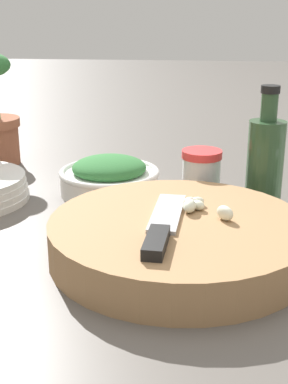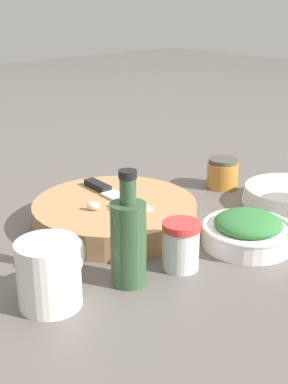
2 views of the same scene
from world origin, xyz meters
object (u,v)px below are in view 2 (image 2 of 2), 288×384
object	(u,v)px
garlic_cloves	(112,206)
oil_bottle	(128,240)
coffee_mug	(50,273)
cutting_board	(115,214)
spice_jar	(181,245)
herb_bowl	(248,231)
chef_knife	(112,193)
honey_jar	(223,173)

from	to	relation	value
garlic_cloves	oil_bottle	world-z (taller)	oil_bottle
coffee_mug	oil_bottle	xyz separation A→B (m)	(-0.12, 0.03, 0.02)
cutting_board	oil_bottle	xyz separation A→B (m)	(0.12, 0.18, 0.05)
spice_jar	coffee_mug	xyz separation A→B (m)	(0.21, -0.05, 0.01)
cutting_board	spice_jar	bearing A→B (deg)	82.50
garlic_cloves	herb_bowl	bearing A→B (deg)	126.94
chef_knife	coffee_mug	bearing A→B (deg)	39.59
coffee_mug	cutting_board	bearing A→B (deg)	-147.08
spice_jar	honey_jar	world-z (taller)	spice_jar
spice_jar	coffee_mug	bearing A→B (deg)	-12.71
coffee_mug	oil_bottle	distance (m)	0.13
garlic_cloves	herb_bowl	xyz separation A→B (m)	(-0.15, 0.20, -0.03)
cutting_board	honey_jar	size ratio (longest dim) A/B	4.39
garlic_cloves	spice_jar	distance (m)	0.18
spice_jar	oil_bottle	bearing A→B (deg)	-12.21
herb_bowl	honey_jar	size ratio (longest dim) A/B	2.28
garlic_cloves	coffee_mug	size ratio (longest dim) A/B	0.53
honey_jar	garlic_cloves	bearing A→B (deg)	5.12
coffee_mug	oil_bottle	size ratio (longest dim) A/B	0.69
chef_knife	oil_bottle	bearing A→B (deg)	61.09
garlic_cloves	herb_bowl	world-z (taller)	garlic_cloves
honey_jar	spice_jar	bearing A→B (deg)	31.08
cutting_board	herb_bowl	distance (m)	0.26
spice_jar	honey_jar	distance (m)	0.40
coffee_mug	honey_jar	bearing A→B (deg)	-164.05
garlic_cloves	honey_jar	xyz separation A→B (m)	(-0.35, -0.03, -0.02)
coffee_mug	garlic_cloves	bearing A→B (deg)	-148.89
herb_bowl	coffee_mug	xyz separation A→B (m)	(0.36, -0.07, 0.02)
garlic_cloves	honey_jar	size ratio (longest dim) A/B	0.94
spice_jar	honey_jar	xyz separation A→B (m)	(-0.35, -0.21, -0.01)
cutting_board	oil_bottle	size ratio (longest dim) A/B	1.71
oil_bottle	herb_bowl	bearing A→B (deg)	170.66
herb_bowl	coffee_mug	size ratio (longest dim) A/B	1.28
coffee_mug	honey_jar	world-z (taller)	coffee_mug
garlic_cloves	spice_jar	bearing A→B (deg)	90.16
garlic_cloves	herb_bowl	size ratio (longest dim) A/B	0.41
cutting_board	herb_bowl	xyz separation A→B (m)	(-0.12, 0.22, 0.00)
cutting_board	spice_jar	world-z (taller)	spice_jar
herb_bowl	oil_bottle	bearing A→B (deg)	-9.34
cutting_board	oil_bottle	bearing A→B (deg)	56.93
chef_knife	oil_bottle	xyz separation A→B (m)	(0.14, 0.22, 0.02)
chef_knife	garlic_cloves	size ratio (longest dim) A/B	2.88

